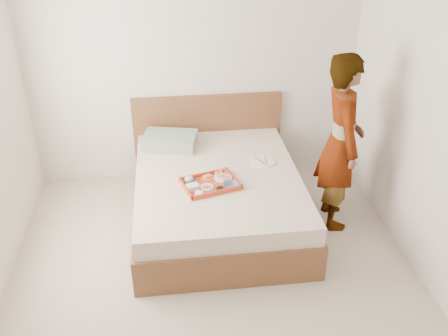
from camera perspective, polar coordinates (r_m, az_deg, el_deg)
name	(u,v)px	position (r m, az deg, el deg)	size (l,w,h in m)	color
ground	(216,291)	(4.21, -0.91, -14.03)	(3.50, 4.00, 0.01)	beige
wall_back	(194,64)	(5.28, -3.48, 11.99)	(3.50, 0.01, 2.60)	silver
bed	(218,197)	(4.83, -0.74, -3.41)	(1.65, 2.00, 0.53)	brown
headboard	(208,135)	(5.57, -1.88, 3.85)	(1.65, 0.06, 0.95)	brown
pillow	(170,141)	(5.20, -6.31, 3.18)	(0.55, 0.37, 0.13)	gray
tray	(210,183)	(4.50, -1.59, -1.80)	(0.50, 0.36, 0.05)	red
prawn_plate	(223,178)	(4.59, -0.11, -1.14)	(0.17, 0.17, 0.01)	white
navy_bowl_big	(231,185)	(4.46, 0.83, -2.00)	(0.14, 0.14, 0.03)	#1A254C
sauce_dish	(220,189)	(4.41, -0.47, -2.47)	(0.07, 0.07, 0.03)	black
meat_plate	(207,187)	(4.46, -2.01, -2.21)	(0.12, 0.12, 0.01)	white
bread_plate	(208,178)	(4.60, -1.89, -1.13)	(0.12, 0.12, 0.01)	orange
salad_bowl	(189,181)	(4.54, -4.07, -1.46)	(0.11, 0.11, 0.03)	#1A254C
plastic_tub	(193,187)	(4.43, -3.64, -2.20)	(0.10, 0.09, 0.05)	silver
cheese_round	(199,193)	(4.36, -2.93, -2.96)	(0.07, 0.07, 0.03)	white
dinner_plate	(263,161)	(4.91, 4.51, 0.76)	(0.25, 0.25, 0.01)	white
person	(341,143)	(4.68, 13.36, 2.84)	(0.62, 0.41, 1.71)	#F0E2D1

